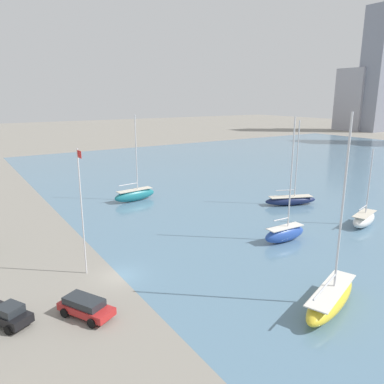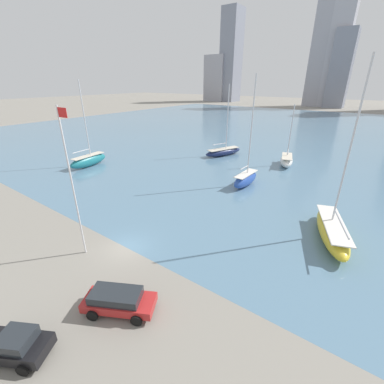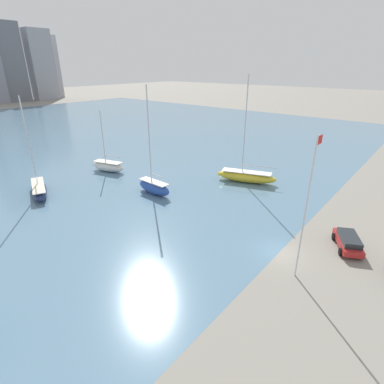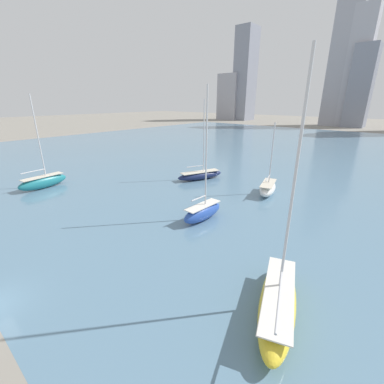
# 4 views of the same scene
# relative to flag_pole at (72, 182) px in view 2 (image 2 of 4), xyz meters

# --- Properties ---
(ground_plane) EXTENTS (500.00, 500.00, 0.00)m
(ground_plane) POSITION_rel_flag_pole_xyz_m (2.51, 2.66, -6.99)
(ground_plane) COLOR gray
(harbor_water) EXTENTS (180.00, 140.00, 0.00)m
(harbor_water) POSITION_rel_flag_pole_xyz_m (2.51, 72.66, -6.99)
(harbor_water) COLOR slate
(harbor_water) RESTS_ON ground_plane
(flag_pole) EXTENTS (1.24, 0.14, 12.98)m
(flag_pole) POSITION_rel_flag_pole_xyz_m (0.00, 0.00, 0.00)
(flag_pole) COLOR silver
(flag_pole) RESTS_ON ground_plane
(distant_city_skyline) EXTENTS (168.46, 20.74, 71.00)m
(distant_city_skyline) POSITION_rel_flag_pole_xyz_m (3.77, 171.29, 18.99)
(distant_city_skyline) COLOR #9E9EA8
(distant_city_skyline) RESTS_ON ground_plane
(sailboat_blue) EXTENTS (2.03, 6.33, 15.46)m
(sailboat_blue) POSITION_rel_flag_pole_xyz_m (4.94, 23.71, -5.83)
(sailboat_blue) COLOR #284CA8
(sailboat_blue) RESTS_ON harbor_water
(sailboat_navy) EXTENTS (5.29, 9.03, 14.06)m
(sailboat_navy) POSITION_rel_flag_pole_xyz_m (-6.11, 36.74, -6.11)
(sailboat_navy) COLOR #19234C
(sailboat_navy) RESTS_ON harbor_water
(sailboat_yellow) EXTENTS (5.47, 9.95, 16.64)m
(sailboat_yellow) POSITION_rel_flag_pole_xyz_m (17.96, 15.59, -5.96)
(sailboat_yellow) COLOR yellow
(sailboat_yellow) RESTS_ON harbor_water
(sailboat_white) EXTENTS (3.90, 6.86, 10.83)m
(sailboat_white) POSITION_rel_flag_pole_xyz_m (6.83, 37.52, -5.98)
(sailboat_white) COLOR white
(sailboat_white) RESTS_ON harbor_water
(sailboat_teal) EXTENTS (2.75, 8.00, 14.80)m
(sailboat_teal) POSITION_rel_flag_pole_xyz_m (-22.70, 15.82, -5.84)
(sailboat_teal) COLOR #1E757F
(sailboat_teal) RESTS_ON harbor_water
(parked_pickup_black) EXTENTS (4.62, 3.67, 1.73)m
(parked_pickup_black) POSITION_rel_flag_pole_xyz_m (5.34, -8.08, -6.14)
(parked_pickup_black) COLOR black
(parked_pickup_black) RESTS_ON ground_plane
(parked_wagon_red) EXTENTS (5.17, 3.97, 1.61)m
(parked_wagon_red) POSITION_rel_flag_pole_xyz_m (7.67, -2.49, -6.10)
(parked_wagon_red) COLOR #B22323
(parked_wagon_red) RESTS_ON ground_plane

